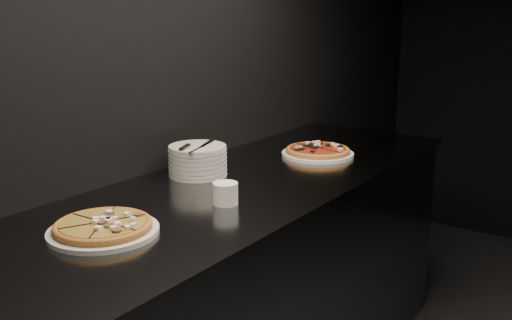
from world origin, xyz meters
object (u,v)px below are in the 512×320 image
Objects in this scene: pizza_tomato at (318,151)px; pizza_mushroom at (103,227)px; counter at (236,300)px; plate_stack at (198,160)px; ramekin at (225,193)px; cutlery at (196,146)px.

pizza_mushroom is at bearing -92.23° from pizza_tomato.
pizza_mushroom is at bearing -91.32° from counter.
plate_stack is (-0.18, 0.62, 0.04)m from pizza_mushroom.
counter is 11.11× the size of plate_stack.
ramekin is at bearing -84.24° from pizza_tomato.
plate_stack is 0.37m from ramekin.
cutlery is (-0.17, 0.60, 0.10)m from pizza_mushroom.
ramekin is (0.11, -0.19, 0.50)m from counter.
plate_stack reaches higher than pizza_tomato.
pizza_tomato is (0.04, 1.15, 0.00)m from pizza_mushroom.
pizza_tomato is at bearing 66.79° from plate_stack.
counter is 0.61m from cutlery.
pizza_tomato is 3.98× the size of ramekin.
plate_stack is at bearing 172.19° from counter.
counter is 0.74m from pizza_tomato.
cutlery reaches higher than ramekin.
plate_stack is (-0.23, -0.53, 0.04)m from pizza_tomato.
plate_stack is at bearing -113.21° from pizza_tomato.
ramekin is (0.08, -0.75, 0.02)m from pizza_tomato.
cutlery is at bearing 145.96° from ramekin.
counter is 0.76m from pizza_mushroom.
counter is at bearing 119.44° from ramekin.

